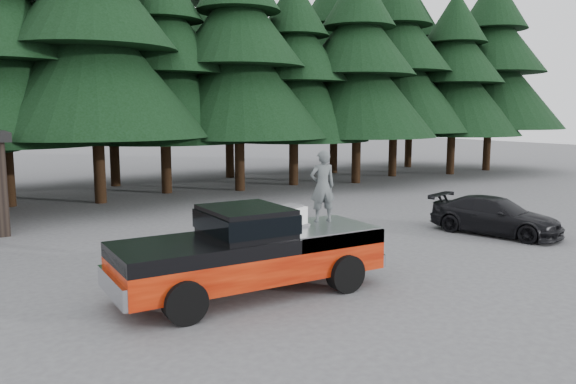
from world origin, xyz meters
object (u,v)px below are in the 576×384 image
pickup_truck (250,264)px  man_on_bed (322,186)px  parked_car (495,216)px  air_compressor (290,217)px

pickup_truck → man_on_bed: bearing=9.3°
man_on_bed → parked_car: 7.70m
pickup_truck → man_on_bed: man_on_bed is taller
man_on_bed → parked_car: man_on_bed is taller
air_compressor → parked_car: air_compressor is taller
pickup_truck → air_compressor: bearing=10.0°
air_compressor → pickup_truck: bearing=170.1°
pickup_truck → parked_car: (9.58, 1.35, -0.06)m
parked_car → air_compressor: bearing=170.9°
pickup_truck → man_on_bed: (2.11, 0.35, 1.52)m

